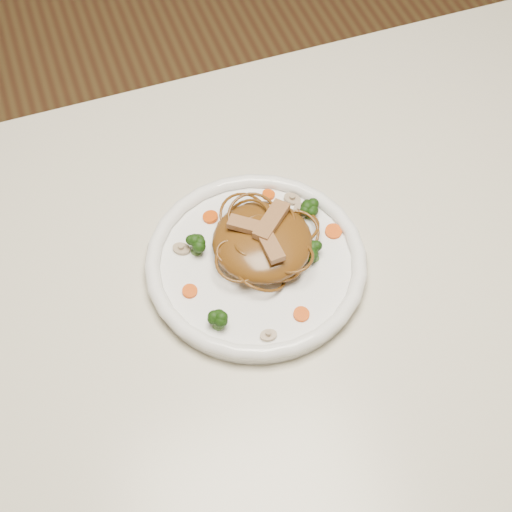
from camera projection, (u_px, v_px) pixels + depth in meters
name	position (u px, v px, depth m)	size (l,w,h in m)	color
ground	(271.00, 472.00, 1.59)	(4.00, 4.00, 0.00)	brown
table	(278.00, 316.00, 1.06)	(1.20, 0.80, 0.75)	beige
plate	(256.00, 266.00, 0.98)	(0.28, 0.28, 0.02)	white
noodle_mound	(262.00, 241.00, 0.96)	(0.13, 0.13, 0.04)	brown
chicken_a	(271.00, 221.00, 0.95)	(0.07, 0.02, 0.01)	#A87C4F
chicken_b	(251.00, 226.00, 0.95)	(0.06, 0.02, 0.01)	#A87C4F
chicken_c	(269.00, 243.00, 0.93)	(0.06, 0.02, 0.01)	#A87C4F
broccoli_0	(309.00, 209.00, 1.00)	(0.02, 0.02, 0.03)	#183B0C
broccoli_1	(195.00, 244.00, 0.97)	(0.03, 0.03, 0.03)	#183B0C
broccoli_2	(218.00, 319.00, 0.90)	(0.03, 0.03, 0.03)	#183B0C
broccoli_3	(315.00, 252.00, 0.96)	(0.02, 0.02, 0.03)	#183B0C
carrot_0	(268.00, 195.00, 1.03)	(0.02, 0.02, 0.01)	#EE6008
carrot_1	(190.00, 291.00, 0.94)	(0.02, 0.02, 0.01)	#EE6008
carrot_2	(333.00, 231.00, 0.99)	(0.02, 0.02, 0.01)	#EE6008
carrot_3	(210.00, 217.00, 1.01)	(0.02, 0.02, 0.01)	#EE6008
carrot_4	(301.00, 314.00, 0.92)	(0.02, 0.02, 0.01)	#EE6008
mushroom_0	(268.00, 335.00, 0.91)	(0.02, 0.02, 0.01)	#C3B192
mushroom_1	(300.00, 211.00, 1.01)	(0.02, 0.02, 0.01)	#C3B192
mushroom_2	(182.00, 249.00, 0.98)	(0.02, 0.02, 0.01)	#C3B192
mushroom_3	(292.00, 199.00, 1.03)	(0.02, 0.02, 0.01)	#C3B192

